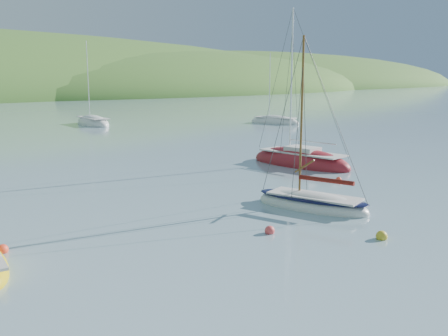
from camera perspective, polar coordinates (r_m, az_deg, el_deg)
ground at (r=21.38m, az=13.78°, el=-8.33°), size 700.00×700.00×0.00m
daysailer_white at (r=26.42m, az=10.03°, el=-4.05°), size 3.80×6.50×9.41m
sloop_red at (r=38.64m, az=8.72°, el=0.66°), size 3.84×8.86×12.72m
distant_sloop_b at (r=71.57m, az=-14.75°, el=4.95°), size 3.73×8.91×12.41m
distant_sloop_d at (r=71.45m, az=5.81°, el=5.22°), size 4.54×7.95×10.74m
mooring_buoys at (r=23.06m, az=5.14°, el=-6.34°), size 21.16×9.04×0.49m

